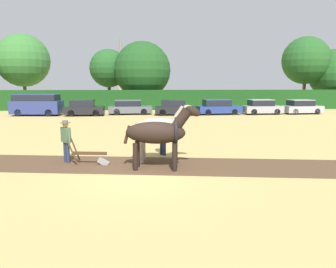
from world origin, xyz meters
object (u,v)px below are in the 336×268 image
(draft_horse_lead_right, at_px, (161,129))
(plow, at_px, (93,156))
(tree_center_left, at_px, (23,60))
(parked_car_far_right, at_px, (301,107))
(parked_car_center_left, at_px, (130,107))
(church_spire, at_px, (121,64))
(draft_horse_lead_left, at_px, (159,133))
(tree_center, at_px, (109,68))
(tree_right, at_px, (306,61))
(parked_car_center_right, at_px, (218,107))
(parked_van, at_px, (37,105))
(parked_car_left, at_px, (84,108))
(tree_far_right, at_px, (334,74))
(parked_car_center, at_px, (174,108))
(farmer_beside_team, at_px, (163,134))
(farmer_at_plow, at_px, (66,138))
(parked_car_right, at_px, (262,107))
(tree_center_right, at_px, (142,70))

(draft_horse_lead_right, distance_m, plow, 2.97)
(tree_center_left, relative_size, parked_car_far_right, 2.36)
(parked_car_center_left, height_order, parked_car_far_right, parked_car_far_right)
(tree_center_left, height_order, church_spire, church_spire)
(draft_horse_lead_left, bearing_deg, tree_center_left, 124.29)
(tree_center, distance_m, tree_right, 26.89)
(tree_right, distance_m, draft_horse_lead_right, 38.05)
(church_spire, height_order, parked_car_center_right, church_spire)
(parked_van, distance_m, parked_car_left, 4.74)
(tree_right, height_order, tree_far_right, tree_right)
(parked_car_center_right, bearing_deg, parked_car_center_left, 170.55)
(parked_car_left, height_order, parked_car_center_right, parked_car_left)
(tree_center, xyz_separation_m, parked_van, (-5.88, -11.91, -4.04))
(parked_car_center_left, distance_m, parked_car_center, 4.67)
(parked_car_center_right, bearing_deg, parked_car_far_right, -5.45)
(tree_far_right, height_order, farmer_beside_team, tree_far_right)
(parked_van, relative_size, parked_car_center_right, 1.07)
(farmer_at_plow, height_order, parked_van, parked_van)
(tree_center_left, height_order, farmer_beside_team, tree_center_left)
(plow, bearing_deg, farmer_at_plow, 168.50)
(parked_van, xyz_separation_m, parked_car_center, (13.71, -0.54, -0.37))
(parked_car_right, bearing_deg, draft_horse_lead_right, -122.07)
(tree_center_left, xyz_separation_m, draft_horse_lead_right, (16.97, -32.68, -4.79))
(draft_horse_lead_left, distance_m, parked_car_center, 20.93)
(farmer_beside_team, bearing_deg, tree_far_right, 12.04)
(parked_car_right, bearing_deg, parked_van, 176.90)
(farmer_beside_team, distance_m, parked_car_center, 18.49)
(parked_car_far_right, bearing_deg, parked_car_right, 176.22)
(farmer_at_plow, height_order, farmer_beside_team, farmer_at_plow)
(tree_right, bearing_deg, plow, -127.45)
(parked_car_center_left, bearing_deg, parked_car_right, -6.00)
(parked_car_center_right, bearing_deg, tree_right, 32.11)
(plow, height_order, parked_car_center_right, parked_car_center_right)
(tree_center_left, relative_size, parked_car_center_left, 2.16)
(tree_right, distance_m, tree_far_right, 4.59)
(parked_van, xyz_separation_m, parked_car_center_left, (9.17, 0.51, -0.38))
(parked_car_left, height_order, parked_car_center, parked_car_left)
(tree_center_left, distance_m, draft_horse_lead_left, 38.04)
(farmer_at_plow, distance_m, parked_car_center_right, 22.57)
(parked_car_center, bearing_deg, parked_van, -178.43)
(tree_center_right, height_order, tree_far_right, tree_center_right)
(draft_horse_lead_right, distance_m, parked_car_right, 22.97)
(parked_car_center_left, bearing_deg, parked_car_far_right, -4.83)
(tree_center_left, distance_m, draft_horse_lead_right, 37.13)
(church_spire, xyz_separation_m, parked_car_center_left, (4.44, -49.75, -7.00))
(plow, bearing_deg, parked_car_center_right, 72.54)
(draft_horse_lead_left, distance_m, farmer_beside_team, 2.48)
(plow, distance_m, parked_car_center_right, 22.42)
(tree_center_right, distance_m, farmer_beside_team, 29.52)
(tree_far_right, height_order, parked_car_left, tree_far_right)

